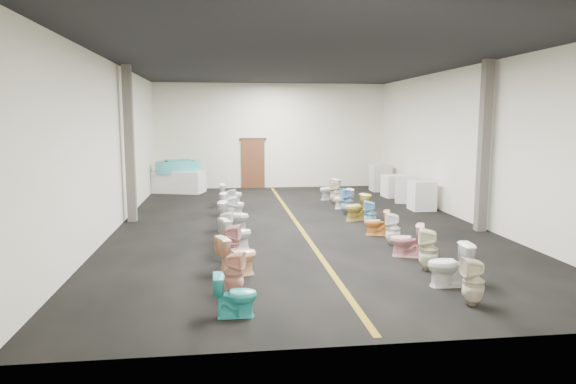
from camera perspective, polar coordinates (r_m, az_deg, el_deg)
name	(u,v)px	position (r m, az deg, el deg)	size (l,w,h in m)	color
floor	(297,224)	(14.72, 1.03, -3.55)	(16.00, 16.00, 0.00)	black
ceiling	(298,63)	(14.50, 1.07, 14.14)	(16.00, 16.00, 0.00)	black
wall_back	(271,136)	(22.38, -1.88, 6.25)	(10.00, 10.00, 0.00)	beige
wall_front	(387,177)	(6.64, 10.92, 1.69)	(10.00, 10.00, 0.00)	beige
wall_left	(113,146)	(14.59, -18.85, 4.83)	(16.00, 16.00, 0.00)	beige
wall_right	(466,144)	(15.93, 19.22, 5.05)	(16.00, 16.00, 0.00)	beige
aisle_stripe	(297,224)	(14.72, 1.03, -3.54)	(0.12, 15.60, 0.01)	#7C5D12
back_door	(253,164)	(22.33, -3.90, 3.14)	(1.00, 0.10, 2.10)	#562D19
door_frame	(253,139)	(22.27, -3.93, 5.89)	(1.15, 0.08, 0.10)	#331C11
column_left	(129,144)	(15.53, -17.20, 5.07)	(0.25, 0.25, 4.50)	#59544C
column_right	(484,147)	(14.49, 20.95, 4.70)	(0.25, 0.25, 4.50)	#59544C
display_table	(179,182)	(21.39, -12.01, 1.12)	(1.99, 0.99, 0.88)	white
bathtub	(179,166)	(21.32, -12.06, 2.80)	(1.78, 1.09, 0.55)	teal
appliance_crate_a	(422,196)	(17.45, 14.65, -0.39)	(0.74, 0.74, 0.96)	silver
appliance_crate_b	(406,189)	(18.87, 12.93, 0.34)	(0.72, 0.72, 0.99)	silver
appliance_crate_c	(393,186)	(20.12, 11.64, 0.66)	(0.75, 0.75, 0.85)	silver
appliance_crate_d	(380,178)	(21.68, 10.24, 1.56)	(0.77, 0.77, 1.10)	beige
toilet_left_0	(235,295)	(7.95, -5.87, -11.33)	(0.38, 0.66, 0.67)	#2EAFAD
toilet_left_1	(234,273)	(8.88, -6.01, -8.98)	(0.34, 0.34, 0.75)	#DB9984
toilet_left_2	(237,255)	(9.92, -5.67, -7.01)	(0.44, 0.77, 0.79)	#FEC495
toilet_left_3	(231,244)	(10.79, -6.32, -5.74)	(0.36, 0.37, 0.80)	#CF8D8E
toilet_left_4	(236,233)	(11.85, -5.82, -4.61)	(0.42, 0.73, 0.75)	white
toilet_left_5	(225,226)	(12.80, -6.96, -3.75)	(0.32, 0.33, 0.71)	white
toilet_left_6	(234,216)	(13.74, -6.01, -2.71)	(0.46, 0.80, 0.82)	silver
toilet_left_7	(230,210)	(14.79, -6.43, -1.99)	(0.36, 0.36, 0.79)	white
toilet_left_8	(233,205)	(15.84, -6.17, -1.40)	(0.42, 0.73, 0.75)	white
toilet_left_9	(230,200)	(16.71, -6.44, -0.93)	(0.33, 0.34, 0.73)	silver
toilet_left_10	(231,195)	(17.82, -6.36, -0.29)	(0.44, 0.76, 0.78)	white
toilet_right_0	(473,282)	(8.85, 19.90, -9.35)	(0.35, 0.36, 0.78)	beige
toilet_right_1	(449,265)	(9.68, 17.50, -7.73)	(0.44, 0.78, 0.79)	white
toilet_right_2	(429,250)	(10.54, 15.35, -6.19)	(0.38, 0.39, 0.85)	beige
toilet_right_3	(407,240)	(11.49, 13.06, -5.23)	(0.41, 0.72, 0.74)	pink
toilet_right_4	(393,229)	(12.47, 11.59, -4.03)	(0.35, 0.36, 0.78)	white
toilet_right_5	(377,223)	(13.42, 9.85, -3.38)	(0.37, 0.65, 0.66)	#F3973D
toilet_right_6	(370,214)	(14.33, 9.10, -2.43)	(0.34, 0.35, 0.76)	#7DC4E4
toilet_right_7	(356,207)	(15.28, 7.61, -1.70)	(0.44, 0.77, 0.78)	gold
toilet_right_8	(347,201)	(16.18, 6.58, -1.04)	(0.38, 0.39, 0.84)	#7CAFDF
toilet_right_9	(343,199)	(17.26, 6.14, -0.74)	(0.37, 0.65, 0.67)	white
toilet_right_10	(335,193)	(18.14, 5.28, -0.06)	(0.37, 0.38, 0.82)	beige
toilet_right_11	(329,189)	(19.11, 4.60, 0.28)	(0.43, 0.75, 0.77)	silver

